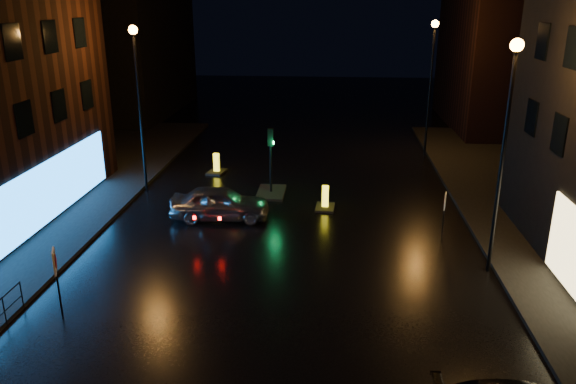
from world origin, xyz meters
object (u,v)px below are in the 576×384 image
at_px(bollard_far, 217,169).
at_px(road_sign_left, 55,267).
at_px(traffic_signal, 271,184).
at_px(silver_hatchback, 220,203).
at_px(bollard_near, 325,203).
at_px(road_sign_right, 445,205).

bearing_deg(bollard_far, road_sign_left, -86.42).
xyz_separation_m(traffic_signal, silver_hatchback, (-1.93, -3.66, 0.26)).
xyz_separation_m(silver_hatchback, bollard_near, (4.77, 1.70, -0.51)).
height_order(silver_hatchback, bollard_far, silver_hatchback).
relative_size(traffic_signal, road_sign_left, 1.47).
bearing_deg(bollard_near, traffic_signal, 149.02).
relative_size(bollard_far, road_sign_right, 0.71).
bearing_deg(bollard_far, traffic_signal, -33.74).
bearing_deg(traffic_signal, road_sign_left, -113.15).
height_order(traffic_signal, bollard_far, traffic_signal).
xyz_separation_m(silver_hatchback, road_sign_left, (-3.36, -8.73, 1.00)).
distance_m(silver_hatchback, bollard_near, 5.09).
bearing_deg(road_sign_left, traffic_signal, 43.62).
bearing_deg(traffic_signal, road_sign_right, -33.79).
distance_m(bollard_near, road_sign_left, 13.31).
bearing_deg(road_sign_right, road_sign_left, 43.08).
relative_size(bollard_far, road_sign_left, 0.62).
bearing_deg(road_sign_left, bollard_far, 60.42).
xyz_separation_m(silver_hatchback, road_sign_right, (9.72, -1.55, 0.77)).
distance_m(traffic_signal, road_sign_right, 9.42).
height_order(traffic_signal, bollard_near, traffic_signal).
height_order(road_sign_left, road_sign_right, road_sign_left).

